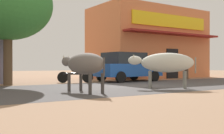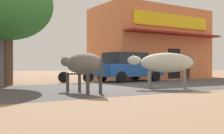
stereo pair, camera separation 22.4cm
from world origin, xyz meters
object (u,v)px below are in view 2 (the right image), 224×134
Objects in this scene: parked_hatchback_car at (128,67)px; cow_near_brown at (82,64)px; pedestrian_by_shop at (188,65)px; cow_far_dark at (165,63)px; parked_motorcycle at (77,74)px; roadside_tree at (8,5)px.

parked_hatchback_car is 1.47× the size of cow_near_brown.
pedestrian_by_shop reaches higher than cow_near_brown.
pedestrian_by_shop reaches higher than cow_far_dark.
parked_hatchback_car reaches higher than parked_motorcycle.
cow_far_dark reaches higher than parked_motorcycle.
roadside_tree is 1.37× the size of parked_hatchback_car.
pedestrian_by_shop is (10.34, 4.85, -0.03)m from cow_near_brown.
cow_near_brown is at bearing -154.86° from pedestrian_by_shop.
parked_motorcycle is (-3.02, 0.42, -0.38)m from parked_hatchback_car.
cow_far_dark is 8.53m from pedestrian_by_shop.
parked_motorcycle is 0.64× the size of cow_near_brown.
pedestrian_by_shop is (11.67, -0.06, -2.75)m from roadside_tree.
roadside_tree reaches higher than cow_near_brown.
parked_motorcycle is 5.52m from cow_far_dark.
cow_far_dark reaches higher than cow_near_brown.
roadside_tree reaches higher than parked_hatchback_car.
roadside_tree is 7.57m from cow_far_dark.
pedestrian_by_shop is (8.18, -0.21, 0.46)m from parked_motorcycle.
cow_far_dark is at bearing -143.19° from pedestrian_by_shop.
cow_near_brown is 3.52m from cow_far_dark.
roadside_tree is 11.99m from pedestrian_by_shop.
cow_far_dark is at bearing -46.85° from roadside_tree.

